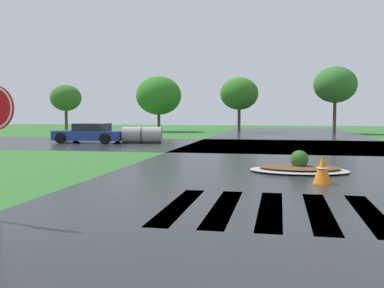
# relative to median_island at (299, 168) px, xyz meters

# --- Properties ---
(asphalt_roadway) EXTENTS (11.80, 80.00, 0.01)m
(asphalt_roadway) POSITION_rel_median_island_xyz_m (0.13, -1.32, -0.13)
(asphalt_roadway) COLOR #232628
(asphalt_roadway) RESTS_ON ground
(asphalt_cross_road) EXTENTS (90.00, 10.62, 0.01)m
(asphalt_cross_road) POSITION_rel_median_island_xyz_m (0.13, 10.92, -0.13)
(asphalt_cross_road) COLOR #232628
(asphalt_cross_road) RESTS_ON ground
(crosswalk_stripes) EXTENTS (5.85, 3.52, 0.01)m
(crosswalk_stripes) POSITION_rel_median_island_xyz_m (0.13, -5.56, -0.13)
(crosswalk_stripes) COLOR white
(crosswalk_stripes) RESTS_ON ground
(median_island) EXTENTS (3.05, 1.98, 0.68)m
(median_island) POSITION_rel_median_island_xyz_m (0.00, 0.00, 0.00)
(median_island) COLOR #9E9B93
(median_island) RESTS_ON ground
(car_blue_compact) EXTENTS (4.21, 2.24, 1.18)m
(car_blue_compact) POSITION_rel_median_island_xyz_m (-11.96, 11.16, 0.42)
(car_blue_compact) COLOR navy
(car_blue_compact) RESTS_ON ground
(drainage_pipe_stack) EXTENTS (2.48, 1.36, 0.98)m
(drainage_pipe_stack) POSITION_rel_median_island_xyz_m (-8.77, 11.51, 0.36)
(drainage_pipe_stack) COLOR #9E9B93
(drainage_pipe_stack) RESTS_ON ground
(traffic_cone) EXTENTS (0.48, 0.48, 0.75)m
(traffic_cone) POSITION_rel_median_island_xyz_m (0.49, -2.21, 0.23)
(traffic_cone) COLOR orange
(traffic_cone) RESTS_ON ground
(background_treeline) EXTENTS (46.66, 5.84, 5.79)m
(background_treeline) POSITION_rel_median_island_xyz_m (-0.17, 26.44, 3.44)
(background_treeline) COLOR #4C3823
(background_treeline) RESTS_ON ground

